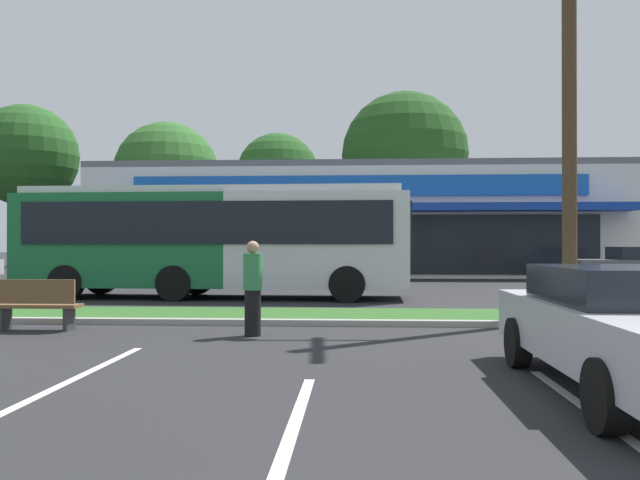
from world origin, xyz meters
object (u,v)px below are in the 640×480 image
(city_bus, at_px, (215,238))
(bus_stop_bench, at_px, (35,303))
(car_3, at_px, (637,327))
(utility_pole, at_px, (563,50))
(pedestrian_near_bench, at_px, (253,288))
(car_1, at_px, (636,266))

(city_bus, distance_m, bus_stop_bench, 7.64)
(bus_stop_bench, bearing_deg, car_3, 153.19)
(utility_pole, xyz_separation_m, city_bus, (-8.52, 5.09, -3.90))
(car_3, relative_size, pedestrian_near_bench, 2.88)
(car_1, distance_m, pedestrian_near_bench, 18.49)
(utility_pole, distance_m, pedestrian_near_bench, 8.25)
(bus_stop_bench, xyz_separation_m, car_1, (16.42, 13.35, 0.27))
(bus_stop_bench, xyz_separation_m, car_3, (8.88, -4.49, 0.21))
(city_bus, xyz_separation_m, pedestrian_near_bench, (2.39, -7.77, -0.94))
(car_3, bearing_deg, pedestrian_near_bench, -130.32)
(car_3, distance_m, pedestrian_near_bench, 6.27)
(bus_stop_bench, height_order, pedestrian_near_bench, pedestrian_near_bench)
(car_3, bearing_deg, bus_stop_bench, -116.81)
(utility_pole, bearing_deg, car_1, 60.85)
(city_bus, xyz_separation_m, bus_stop_bench, (-1.71, -7.34, -1.26))
(city_bus, height_order, bus_stop_bench, city_bus)
(city_bus, relative_size, car_1, 2.49)
(city_bus, height_order, pedestrian_near_bench, city_bus)
(pedestrian_near_bench, bearing_deg, bus_stop_bench, 29.95)
(utility_pole, height_order, car_3, utility_pole)
(city_bus, xyz_separation_m, car_1, (14.72, 6.01, -1.00))
(city_bus, relative_size, car_3, 2.42)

